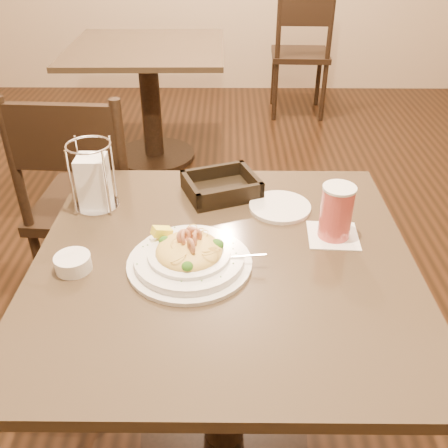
{
  "coord_description": "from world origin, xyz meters",
  "views": [
    {
      "loc": [
        0.01,
        -0.95,
        1.43
      ],
      "look_at": [
        0.0,
        0.02,
        0.79
      ],
      "focal_mm": 40.0,
      "sensor_mm": 36.0,
      "label": 1
    }
  ],
  "objects_px": {
    "main_table": "(224,325)",
    "dining_chair_near": "(89,200)",
    "butter_ramekin": "(73,263)",
    "napkin_caddy": "(94,180)",
    "drink_glass": "(336,212)",
    "background_table": "(149,84)",
    "pasta_bowl": "(189,256)",
    "side_plate": "(280,207)",
    "dining_chair_far": "(301,50)",
    "bread_basket": "(221,188)"
  },
  "relations": [
    {
      "from": "main_table",
      "to": "dining_chair_near",
      "type": "height_order",
      "value": "dining_chair_near"
    },
    {
      "from": "dining_chair_far",
      "to": "butter_ramekin",
      "type": "xyz_separation_m",
      "value": [
        -0.89,
        -2.9,
        0.24
      ]
    },
    {
      "from": "bread_basket",
      "to": "dining_chair_far",
      "type": "bearing_deg",
      "value": 77.65
    },
    {
      "from": "main_table",
      "to": "dining_chair_far",
      "type": "bearing_deg",
      "value": 79.13
    },
    {
      "from": "dining_chair_far",
      "to": "butter_ramekin",
      "type": "bearing_deg",
      "value": 75.41
    },
    {
      "from": "butter_ramekin",
      "to": "drink_glass",
      "type": "bearing_deg",
      "value": 12.73
    },
    {
      "from": "butter_ramekin",
      "to": "napkin_caddy",
      "type": "bearing_deg",
      "value": 91.6
    },
    {
      "from": "bread_basket",
      "to": "side_plate",
      "type": "bearing_deg",
      "value": -26.61
    },
    {
      "from": "pasta_bowl",
      "to": "butter_ramekin",
      "type": "xyz_separation_m",
      "value": [
        -0.27,
        -0.02,
        -0.01
      ]
    },
    {
      "from": "background_table",
      "to": "dining_chair_near",
      "type": "height_order",
      "value": "dining_chair_near"
    },
    {
      "from": "background_table",
      "to": "napkin_caddy",
      "type": "bearing_deg",
      "value": -86.23
    },
    {
      "from": "bread_basket",
      "to": "butter_ramekin",
      "type": "relative_size",
      "value": 2.93
    },
    {
      "from": "main_table",
      "to": "bread_basket",
      "type": "distance_m",
      "value": 0.39
    },
    {
      "from": "main_table",
      "to": "napkin_caddy",
      "type": "xyz_separation_m",
      "value": [
        -0.35,
        0.23,
        0.31
      ]
    },
    {
      "from": "dining_chair_near",
      "to": "pasta_bowl",
      "type": "distance_m",
      "value": 0.83
    },
    {
      "from": "pasta_bowl",
      "to": "butter_ramekin",
      "type": "height_order",
      "value": "pasta_bowl"
    },
    {
      "from": "dining_chair_near",
      "to": "butter_ramekin",
      "type": "xyz_separation_m",
      "value": [
        0.16,
        -0.68,
        0.24
      ]
    },
    {
      "from": "main_table",
      "to": "dining_chair_near",
      "type": "relative_size",
      "value": 0.97
    },
    {
      "from": "dining_chair_far",
      "to": "bread_basket",
      "type": "distance_m",
      "value": 2.61
    },
    {
      "from": "main_table",
      "to": "pasta_bowl",
      "type": "bearing_deg",
      "value": -157.98
    },
    {
      "from": "dining_chair_near",
      "to": "side_plate",
      "type": "relative_size",
      "value": 5.48
    },
    {
      "from": "main_table",
      "to": "side_plate",
      "type": "distance_m",
      "value": 0.35
    },
    {
      "from": "drink_glass",
      "to": "side_plate",
      "type": "bearing_deg",
      "value": 132.7
    },
    {
      "from": "dining_chair_near",
      "to": "butter_ramekin",
      "type": "height_order",
      "value": "dining_chair_near"
    },
    {
      "from": "dining_chair_near",
      "to": "main_table",
      "type": "bearing_deg",
      "value": 131.89
    },
    {
      "from": "pasta_bowl",
      "to": "drink_glass",
      "type": "height_order",
      "value": "drink_glass"
    },
    {
      "from": "background_table",
      "to": "butter_ramekin",
      "type": "relative_size",
      "value": 11.05
    },
    {
      "from": "pasta_bowl",
      "to": "drink_glass",
      "type": "xyz_separation_m",
      "value": [
        0.35,
        0.12,
        0.04
      ]
    },
    {
      "from": "napkin_caddy",
      "to": "side_plate",
      "type": "bearing_deg",
      "value": -0.94
    },
    {
      "from": "dining_chair_near",
      "to": "drink_glass",
      "type": "relative_size",
      "value": 6.56
    },
    {
      "from": "napkin_caddy",
      "to": "side_plate",
      "type": "relative_size",
      "value": 1.12
    },
    {
      "from": "dining_chair_near",
      "to": "napkin_caddy",
      "type": "relative_size",
      "value": 4.9
    },
    {
      "from": "butter_ramekin",
      "to": "dining_chair_near",
      "type": "bearing_deg",
      "value": 103.1
    },
    {
      "from": "dining_chair_far",
      "to": "side_plate",
      "type": "distance_m",
      "value": 2.66
    },
    {
      "from": "main_table",
      "to": "background_table",
      "type": "xyz_separation_m",
      "value": [
        -0.47,
        2.05,
        0.0
      ]
    },
    {
      "from": "background_table",
      "to": "pasta_bowl",
      "type": "distance_m",
      "value": 2.13
    },
    {
      "from": "background_table",
      "to": "dining_chair_near",
      "type": "bearing_deg",
      "value": -91.29
    },
    {
      "from": "background_table",
      "to": "napkin_caddy",
      "type": "xyz_separation_m",
      "value": [
        0.12,
        -1.82,
        0.31
      ]
    },
    {
      "from": "background_table",
      "to": "dining_chair_far",
      "type": "height_order",
      "value": "dining_chair_far"
    },
    {
      "from": "main_table",
      "to": "drink_glass",
      "type": "xyz_separation_m",
      "value": [
        0.28,
        0.09,
        0.29
      ]
    },
    {
      "from": "dining_chair_far",
      "to": "pasta_bowl",
      "type": "relative_size",
      "value": 2.88
    },
    {
      "from": "dining_chair_far",
      "to": "background_table",
      "type": "bearing_deg",
      "value": 40.65
    },
    {
      "from": "bread_basket",
      "to": "dining_chair_near",
      "type": "bearing_deg",
      "value": 146.27
    },
    {
      "from": "main_table",
      "to": "pasta_bowl",
      "type": "xyz_separation_m",
      "value": [
        -0.08,
        -0.03,
        0.25
      ]
    },
    {
      "from": "pasta_bowl",
      "to": "napkin_caddy",
      "type": "xyz_separation_m",
      "value": [
        -0.27,
        0.26,
        0.05
      ]
    },
    {
      "from": "dining_chair_near",
      "to": "drink_glass",
      "type": "bearing_deg",
      "value": 148.44
    },
    {
      "from": "napkin_caddy",
      "to": "side_plate",
      "type": "xyz_separation_m",
      "value": [
        0.5,
        -0.01,
        -0.08
      ]
    },
    {
      "from": "drink_glass",
      "to": "butter_ramekin",
      "type": "distance_m",
      "value": 0.64
    },
    {
      "from": "drink_glass",
      "to": "napkin_caddy",
      "type": "relative_size",
      "value": 0.75
    },
    {
      "from": "main_table",
      "to": "dining_chair_far",
      "type": "xyz_separation_m",
      "value": [
        0.55,
        2.85,
        0.01
      ]
    }
  ]
}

